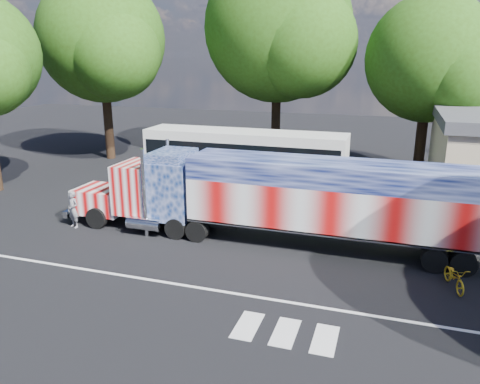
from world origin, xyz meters
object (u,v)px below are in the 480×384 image
(semi_truck, at_px, (279,197))
(woman, at_px, (73,209))
(coach_bus, at_px, (244,159))
(bicycle, at_px, (455,277))
(tree_ne_a, at_px, (432,59))
(tree_n_mid, at_px, (280,28))
(tree_nw_a, at_px, (103,40))

(semi_truck, relative_size, woman, 10.68)
(coach_bus, distance_m, woman, 10.84)
(bicycle, height_order, tree_ne_a, tree_ne_a)
(woman, bearing_deg, semi_truck, 23.48)
(woman, distance_m, bicycle, 16.99)
(coach_bus, xyz_separation_m, bicycle, (11.14, -10.10, -1.43))
(woman, bearing_deg, coach_bus, 73.71)
(tree_n_mid, bearing_deg, woman, -107.84)
(bicycle, xyz_separation_m, tree_nw_a, (-24.03, 15.28, 8.73))
(semi_truck, xyz_separation_m, tree_ne_a, (6.48, 14.42, 5.67))
(semi_truck, bearing_deg, tree_n_mid, 103.96)
(coach_bus, bearing_deg, woman, -122.58)
(bicycle, bearing_deg, coach_bus, 121.79)
(coach_bus, distance_m, tree_ne_a, 13.79)
(semi_truck, relative_size, tree_nw_a, 1.38)
(coach_bus, relative_size, tree_nw_a, 0.89)
(tree_nw_a, bearing_deg, woman, -63.62)
(coach_bus, height_order, woman, coach_bus)
(tree_n_mid, distance_m, tree_ne_a, 11.07)
(bicycle, height_order, tree_n_mid, tree_n_mid)
(semi_truck, distance_m, tree_n_mid, 18.88)
(woman, distance_m, tree_nw_a, 17.95)
(woman, bearing_deg, tree_n_mid, 88.44)
(tree_nw_a, xyz_separation_m, tree_ne_a, (23.47, 1.39, -1.38))
(bicycle, xyz_separation_m, tree_ne_a, (-0.56, 16.68, 7.35))
(coach_bus, xyz_separation_m, woman, (-5.81, -9.10, -0.97))
(coach_bus, xyz_separation_m, tree_nw_a, (-12.89, 5.18, 7.30))
(woman, bearing_deg, tree_ne_a, 59.99)
(woman, relative_size, tree_nw_a, 0.13)
(semi_truck, relative_size, tree_n_mid, 1.25)
(semi_truck, bearing_deg, woman, -172.80)
(woman, height_order, tree_nw_a, tree_nw_a)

